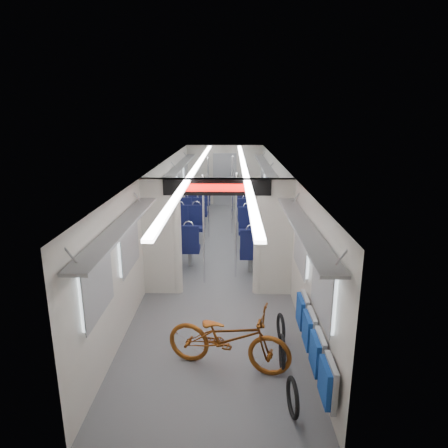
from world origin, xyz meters
name	(u,v)px	position (x,y,z in m)	size (l,w,h in m)	color
carriage	(220,201)	(0.00, -0.27, 1.50)	(12.00, 12.02, 2.31)	#515456
bicycle	(228,338)	(0.24, -4.46, 0.47)	(0.62, 1.77, 0.93)	brown
flip_bench	(313,341)	(1.35, -4.71, 0.58)	(0.12, 2.11, 0.52)	gray
bike_hoop_a	(293,399)	(1.00, -5.38, 0.22)	(0.49, 0.49, 0.05)	black
bike_hoop_b	(282,354)	(0.99, -4.48, 0.23)	(0.51, 0.51, 0.05)	black
bike_hoop_c	(281,329)	(1.05, -3.75, 0.20)	(0.45, 0.45, 0.05)	black
seat_bay_near_left	(184,232)	(-0.93, 0.33, 0.56)	(0.93, 2.18, 1.13)	#0C1038
seat_bay_near_right	(258,236)	(0.93, 0.01, 0.57)	(0.95, 2.26, 1.16)	#0C1038
seat_bay_far_left	(195,205)	(-0.93, 3.59, 0.53)	(0.89, 1.96, 1.07)	#0C1038
seat_bay_far_right	(252,206)	(0.93, 3.22, 0.57)	(0.96, 2.30, 1.17)	#0C1038
stanchion_near_left	(204,231)	(-0.30, -1.54, 1.15)	(0.04, 0.04, 2.30)	silver
stanchion_near_right	(236,227)	(0.36, -1.23, 1.15)	(0.04, 0.04, 2.30)	silver
stanchion_far_left	(208,198)	(-0.39, 1.68, 1.15)	(0.04, 0.04, 2.30)	silver
stanchion_far_right	(232,196)	(0.29, 2.07, 1.15)	(0.04, 0.04, 2.30)	silver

